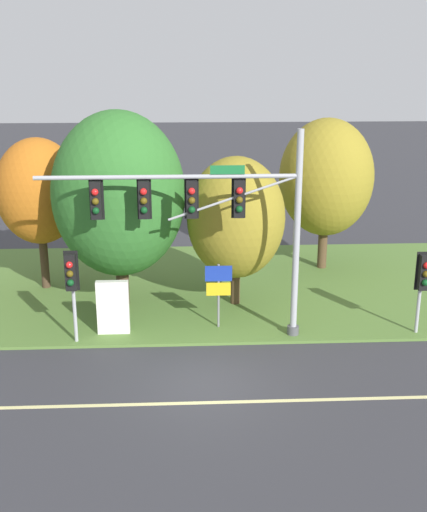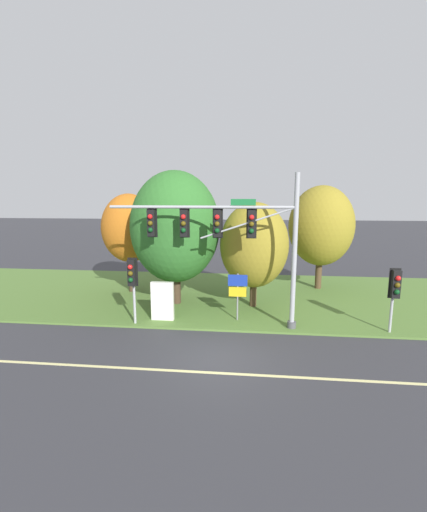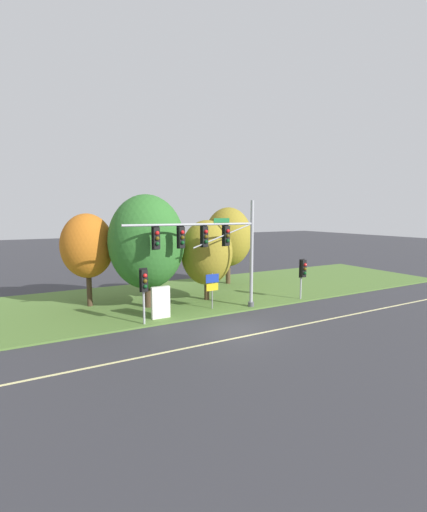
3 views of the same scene
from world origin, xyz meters
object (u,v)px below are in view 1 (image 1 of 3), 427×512
at_px(pedestrian_signal_near_kerb, 423,277).
at_px(route_sign_post, 219,286).
at_px(traffic_signal_mast, 209,212).
at_px(pedestrian_signal_further_along, 71,278).
at_px(info_kiosk, 113,308).
at_px(tree_mid_verge, 326,178).
at_px(tree_left_of_mast, 119,195).
at_px(tree_behind_signpost, 236,218).
at_px(tree_nearest_road, 39,192).

xyz_separation_m(pedestrian_signal_near_kerb, route_sign_post, (-6.83, 0.97, -0.55)).
height_order(traffic_signal_mast, pedestrian_signal_further_along, traffic_signal_mast).
distance_m(pedestrian_signal_further_along, info_kiosk, 1.98).
bearing_deg(pedestrian_signal_further_along, tree_mid_verge, 37.63).
bearing_deg(tree_left_of_mast, info_kiosk, -91.93).
bearing_deg(traffic_signal_mast, route_sign_post, 65.48).
bearing_deg(tree_behind_signpost, route_sign_post, -108.76).
xyz_separation_m(tree_nearest_road, tree_mid_verge, (11.98, 2.04, 0.08)).
xyz_separation_m(tree_nearest_road, tree_behind_signpost, (7.69, -2.18, -0.64)).
distance_m(pedestrian_signal_further_along, tree_behind_signpost, 6.66).
bearing_deg(info_kiosk, tree_nearest_road, 124.12).
bearing_deg(tree_mid_verge, traffic_signal_mast, -126.69).
bearing_deg(info_kiosk, route_sign_post, 5.51).
bearing_deg(pedestrian_signal_near_kerb, tree_nearest_road, 158.37).
bearing_deg(tree_mid_verge, tree_left_of_mast, -154.45).
xyz_separation_m(tree_nearest_road, tree_left_of_mast, (3.36, -2.08, 0.28)).
height_order(pedestrian_signal_further_along, tree_behind_signpost, tree_behind_signpost).
relative_size(route_sign_post, info_kiosk, 1.22).
bearing_deg(tree_behind_signpost, info_kiosk, -149.08).
bearing_deg(pedestrian_signal_further_along, info_kiosk, 32.80).
relative_size(tree_left_of_mast, info_kiosk, 3.88).
relative_size(pedestrian_signal_near_kerb, route_sign_post, 1.26).
bearing_deg(pedestrian_signal_near_kerb, traffic_signal_mast, 178.27).
bearing_deg(tree_behind_signpost, tree_nearest_road, 164.14).
relative_size(route_sign_post, tree_nearest_road, 0.38).
relative_size(pedestrian_signal_near_kerb, tree_left_of_mast, 0.40).
bearing_deg(tree_nearest_road, tree_behind_signpost, -15.86).
height_order(pedestrian_signal_further_along, tree_nearest_road, tree_nearest_road).
xyz_separation_m(traffic_signal_mast, tree_nearest_road, (-6.56, 5.23, -0.34)).
bearing_deg(tree_nearest_road, pedestrian_signal_near_kerb, -21.63).
distance_m(route_sign_post, tree_left_of_mast, 5.09).
distance_m(pedestrian_signal_near_kerb, route_sign_post, 6.92).
xyz_separation_m(pedestrian_signal_near_kerb, pedestrian_signal_further_along, (-11.66, -0.16, 0.22)).
height_order(traffic_signal_mast, tree_behind_signpost, traffic_signal_mast).
height_order(pedestrian_signal_near_kerb, pedestrian_signal_further_along, pedestrian_signal_further_along).
distance_m(traffic_signal_mast, info_kiosk, 4.77).
relative_size(tree_nearest_road, info_kiosk, 3.24).
bearing_deg(route_sign_post, tree_mid_verge, 52.10).
distance_m(traffic_signal_mast, tree_behind_signpost, 3.39).
xyz_separation_m(tree_behind_signpost, info_kiosk, (-4.42, -2.64, -2.45)).
bearing_deg(info_kiosk, traffic_signal_mast, -6.94).
relative_size(tree_behind_signpost, tree_mid_verge, 0.85).
height_order(traffic_signal_mast, tree_mid_verge, traffic_signal_mast).
bearing_deg(tree_mid_verge, tree_behind_signpost, -135.48).
distance_m(tree_nearest_road, tree_behind_signpost, 8.02).
relative_size(pedestrian_signal_near_kerb, tree_behind_signpost, 0.51).
bearing_deg(route_sign_post, tree_behind_signpost, 71.24).
xyz_separation_m(route_sign_post, info_kiosk, (-3.64, -0.35, -0.60)).
distance_m(tree_left_of_mast, tree_behind_signpost, 4.42).
height_order(traffic_signal_mast, info_kiosk, traffic_signal_mast).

